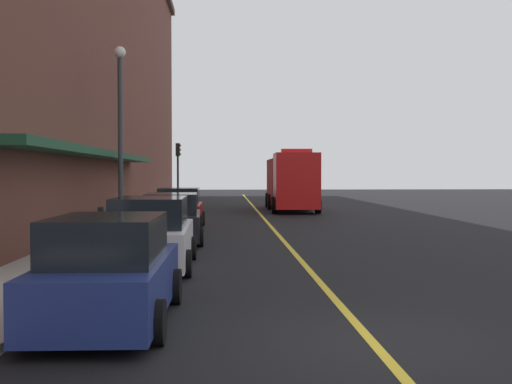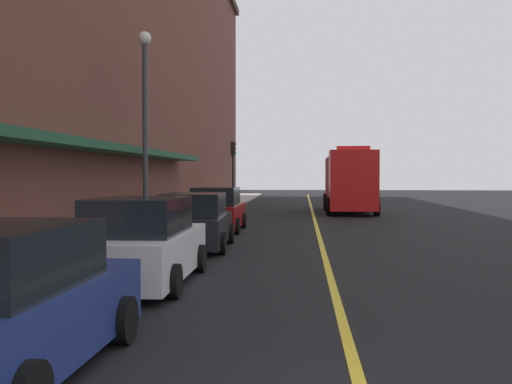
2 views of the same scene
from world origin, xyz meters
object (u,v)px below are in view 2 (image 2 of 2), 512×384
Objects in this scene: parking_meter_1 at (163,209)px; parked_car_0 at (4,307)px; parking_meter_2 at (92,227)px; parked_car_2 at (195,223)px; street_lamp_left at (145,111)px; parking_meter_0 at (138,216)px; parked_car_1 at (142,244)px; traffic_light_near at (233,161)px; fire_truck at (349,182)px; parked_car_3 at (217,211)px.

parked_car_0 is at bearing -83.99° from parking_meter_1.
parked_car_0 is 3.35× the size of parking_meter_2.
parked_car_2 reaches higher than parking_meter_2.
parking_meter_1 is 3.39m from street_lamp_left.
parked_car_2 is 0.65× the size of street_lamp_left.
parking_meter_0 is 3.83m from parking_meter_2.
parked_car_1 is 1.11× the size of traffic_light_near.
street_lamp_left reaches higher than parking_meter_0.
parked_car_0 is 10.75m from parking_meter_0.
fire_truck is at bearing -14.63° from parked_car_1.
fire_truck is at bearing 64.96° from parking_meter_1.
fire_truck reaches higher than parked_car_3.
parked_car_1 is 8.19m from parking_meter_1.
traffic_light_near is (0.06, 27.26, 2.10)m from parking_meter_2.
parking_meter_1 is at bearing 9.67° from parked_car_1.
parking_meter_1 is at bearing 6.66° from parked_car_0.
parking_meter_1 is at bearing 31.92° from parked_car_2.
parking_meter_0 is 3.14m from parking_meter_1.
parking_meter_0 is at bearing 15.88° from parked_car_1.
fire_truck is 8.66m from traffic_light_near.
parked_car_0 is at bearing 177.84° from parked_car_2.
traffic_light_near reaches higher than fire_truck.
fire_truck is 7.04× the size of parking_meter_2.
parking_meter_0 is (-1.45, 4.92, 0.23)m from parked_car_1.
parked_car_1 is 5.14m from parking_meter_0.
traffic_light_near reaches higher than parked_car_3.
parked_car_0 is 30.53m from fire_truck.
fire_truck is at bearing -10.82° from parked_car_0.
parked_car_1 reaches higher than parking_meter_0.
fire_truck is at bearing -29.28° from traffic_light_near.
parked_car_2 is 2.66m from parking_meter_1.
street_lamp_left is (-2.08, 2.15, 3.61)m from parked_car_2.
parking_meter_0 is (-1.45, 10.65, 0.26)m from parked_car_0.
parked_car_2 is 4.68m from street_lamp_left.
parked_car_0 reaches higher than parking_meter_1.
parking_meter_1 is 20.40m from traffic_light_near.
parked_car_3 is (-0.10, 17.23, 0.01)m from parked_car_0.
fire_truck reaches higher than parking_meter_2.
parked_car_1 is 5.86m from parked_car_2.
parking_meter_0 is 4.59m from street_lamp_left.
parking_meter_1 is 0.31× the size of traffic_light_near.
parked_car_2 reaches higher than parking_meter_0.
street_lamp_left is (-2.05, 8.01, 3.57)m from parked_car_1.
parked_car_0 is at bearing 179.50° from parked_car_1.
parked_car_3 is at bearing 1.00° from parked_car_0.
parked_car_1 reaches higher than parking_meter_1.
street_lamp_left reaches higher than parked_car_0.
parked_car_0 is at bearing -87.67° from traffic_light_near.
parking_meter_0 is 0.19× the size of street_lamp_left.
traffic_light_near is at bearing 88.14° from street_lamp_left.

